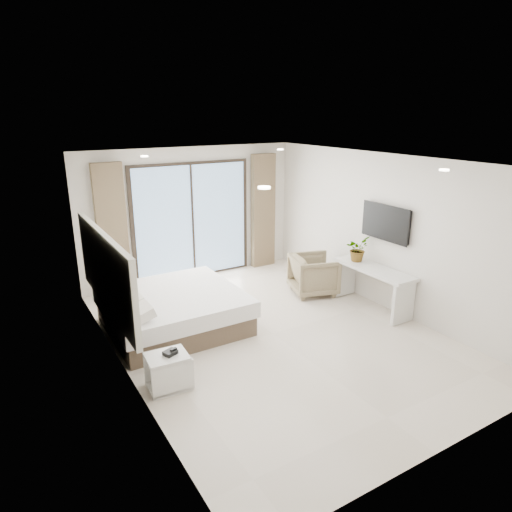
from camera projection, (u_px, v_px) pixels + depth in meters
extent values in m
plane|color=beige|center=(273.00, 334.00, 7.23)|extent=(6.20, 6.20, 0.00)
cube|color=silver|center=(191.00, 214.00, 9.35)|extent=(4.60, 0.02, 2.70)
cube|color=silver|center=(454.00, 336.00, 4.29)|extent=(4.60, 0.02, 2.70)
cube|color=silver|center=(120.00, 281.00, 5.69)|extent=(0.02, 6.20, 2.70)
cube|color=silver|center=(384.00, 232.00, 7.94)|extent=(0.02, 6.20, 2.70)
cube|color=white|center=(275.00, 161.00, 6.41)|extent=(4.60, 6.20, 0.02)
cube|color=beige|center=(105.00, 271.00, 6.61)|extent=(0.08, 3.00, 1.20)
cube|color=black|center=(386.00, 222.00, 7.80)|extent=(0.06, 1.00, 0.58)
cube|color=black|center=(385.00, 223.00, 7.78)|extent=(0.02, 1.04, 0.62)
cube|color=black|center=(192.00, 221.00, 9.37)|extent=(2.56, 0.04, 2.42)
cube|color=#84A9D3|center=(193.00, 222.00, 9.35)|extent=(2.40, 0.01, 2.30)
cube|color=#736344|center=(112.00, 231.00, 8.46)|extent=(0.55, 0.14, 2.50)
cube|color=#736344|center=(263.00, 211.00, 10.07)|extent=(0.55, 0.14, 2.50)
cylinder|color=white|center=(264.00, 188.00, 4.30)|extent=(0.12, 0.12, 0.02)
cylinder|color=white|center=(444.00, 170.00, 5.58)|extent=(0.12, 0.12, 0.02)
cylinder|color=white|center=(144.00, 156.00, 7.25)|extent=(0.12, 0.12, 0.02)
cylinder|color=white|center=(280.00, 149.00, 8.52)|extent=(0.12, 0.12, 0.02)
cube|color=brown|center=(174.00, 318.00, 7.40)|extent=(2.00, 1.90, 0.32)
cube|color=white|center=(173.00, 302.00, 7.31)|extent=(2.08, 1.98, 0.26)
cube|color=white|center=(142.00, 315.00, 6.38)|extent=(0.28, 0.40, 0.14)
cube|color=white|center=(133.00, 304.00, 6.73)|extent=(0.28, 0.40, 0.14)
cube|color=white|center=(125.00, 294.00, 7.09)|extent=(0.28, 0.40, 0.14)
cube|color=white|center=(117.00, 285.00, 7.44)|extent=(0.28, 0.40, 0.14)
cube|color=silver|center=(167.00, 357.00, 5.69)|extent=(0.53, 0.45, 0.05)
cube|color=silver|center=(169.00, 386.00, 5.81)|extent=(0.53, 0.45, 0.05)
cube|color=silver|center=(173.00, 379.00, 5.60)|extent=(0.51, 0.08, 0.41)
cube|color=silver|center=(163.00, 365.00, 5.90)|extent=(0.51, 0.08, 0.41)
cube|color=black|center=(170.00, 353.00, 5.69)|extent=(0.20, 0.17, 0.05)
cube|color=silver|center=(374.00, 269.00, 7.94)|extent=(0.49, 1.57, 0.06)
cube|color=silver|center=(403.00, 303.00, 7.48)|extent=(0.47, 0.06, 0.71)
cube|color=silver|center=(345.00, 278.00, 8.64)|extent=(0.47, 0.06, 0.71)
imported|color=#33662D|center=(357.00, 251.00, 8.23)|extent=(0.54, 0.57, 0.35)
imported|color=#897959|center=(314.00, 273.00, 8.72)|extent=(0.96, 0.99, 0.83)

